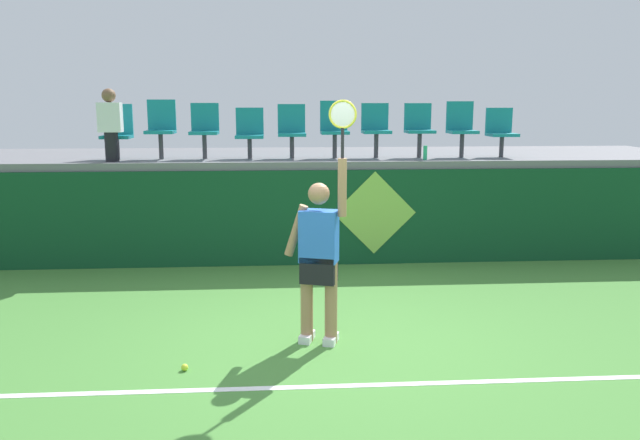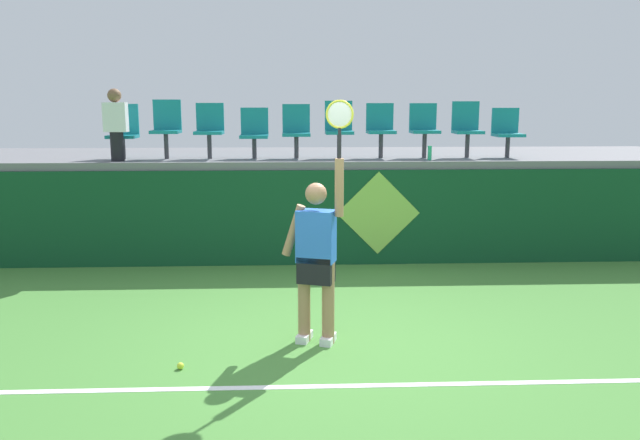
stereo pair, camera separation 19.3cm
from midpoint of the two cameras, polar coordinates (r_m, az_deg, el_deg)
The scene contains 19 objects.
ground_plane at distance 6.78m, azimuth 0.60°, elevation -10.99°, with size 40.00×40.00×0.00m, color #478438.
court_back_wall at distance 9.79m, azimuth -0.92°, elevation 0.26°, with size 13.00×0.20×1.46m, color #0F4223.
spectator_platform at distance 11.13m, azimuth -1.33°, elevation 5.63°, with size 13.00×3.02×0.12m, color slate.
court_baseline_stripe at distance 5.86m, azimuth 1.39°, elevation -14.56°, with size 11.70×0.08×0.01m, color white.
tennis_player at distance 6.55m, azimuth -0.90°, elevation -3.04°, with size 0.73×0.36×2.50m.
tennis_ball at distance 6.30m, azimuth -12.86°, elevation -12.69°, with size 0.07×0.07×0.07m, color #D1E533.
water_bottle at distance 10.06m, azimuth 8.82°, elevation 5.94°, with size 0.06×0.06×0.22m, color #26B272.
stadium_chair_0 at distance 10.61m, azimuth -18.11°, elevation 7.62°, with size 0.44×0.42×0.86m.
stadium_chair_1 at distance 10.46m, azimuth -14.51°, elevation 8.12°, with size 0.44×0.42×0.92m.
stadium_chair_2 at distance 10.36m, azimuth -10.79°, elevation 8.10°, with size 0.44×0.42×0.87m.
stadium_chair_3 at distance 10.30m, azimuth -6.83°, elevation 7.87°, with size 0.44×0.42×0.80m.
stadium_chair_4 at distance 10.29m, azimuth -3.08°, elevation 8.12°, with size 0.44×0.42×0.85m.
stadium_chair_5 at distance 10.32m, azimuth 0.74°, elevation 8.34°, with size 0.44×0.42×0.91m.
stadium_chair_6 at distance 10.39m, azimuth 4.46°, elevation 8.27°, with size 0.44×0.42×0.87m.
stadium_chair_7 at distance 10.52m, azimuth 8.29°, elevation 8.22°, with size 0.44×0.42×0.87m.
stadium_chair_8 at distance 10.69m, azimuth 11.97°, elevation 8.18°, with size 0.44×0.42×0.90m.
stadium_chair_9 at distance 10.88m, azimuth 15.33°, elevation 7.74°, with size 0.44×0.42×0.79m.
spectator_0 at distance 10.20m, azimuth -18.72°, elevation 8.17°, with size 0.34×0.21×1.09m.
wall_signage_mount at distance 9.93m, azimuth 4.26°, elevation -3.92°, with size 1.27×0.01×1.44m.
Camera 1 is at (-0.60, -6.27, 2.50)m, focal length 35.88 mm.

